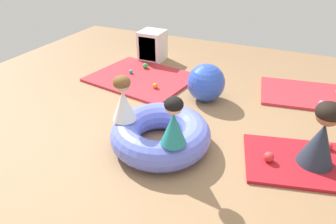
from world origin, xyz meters
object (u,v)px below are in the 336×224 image
Objects in this scene: play_ball_pink at (322,103)px; play_ball_orange at (155,86)px; inflatable_cushion at (161,134)px; play_ball_red_second at (329,146)px; child_in_teal at (174,122)px; child_in_white at (123,99)px; adult_seated at (322,135)px; storage_cube at (152,46)px; play_ball_green at (145,66)px; play_ball_teal at (131,72)px; exercise_ball_large at (206,83)px; play_ball_red at (269,157)px.

play_ball_orange reaches higher than play_ball_pink.
play_ball_red_second is at bearing 20.99° from inflatable_cushion.
inflatable_cushion is 2.24× the size of child_in_teal.
child_in_white reaches higher than adult_seated.
play_ball_pink is 0.14× the size of storage_cube.
play_ball_orange is 1.03× the size of play_ball_red_second.
play_ball_green is at bearing 157.36° from play_ball_red_second.
child_in_teal is at bearing -49.51° from play_ball_teal.
exercise_ball_large reaches higher than play_ball_teal.
child_in_teal is 1.12m from play_ball_red.
inflatable_cushion is 2.02× the size of storage_cube.
storage_cube is (-1.44, 1.11, 0.01)m from exercise_ball_large.
child_in_teal is at bearing 155.22° from child_in_white.
play_ball_pink is 0.97× the size of play_ball_orange.
adult_seated is at bearing -176.18° from child_in_white.
adult_seated is 8.92× the size of play_ball_pink.
play_ball_red_second is at bearing -85.16° from play_ball_pink.
play_ball_green reaches higher than play_ball_orange.
play_ball_teal is at bearing -89.71° from storage_cube.
storage_cube reaches higher than inflatable_cushion.
play_ball_red_second is (2.97, -1.24, -0.01)m from play_ball_green.
child_in_white is 0.73× the size of adult_seated.
play_ball_red is 2.15m from play_ball_orange.
play_ball_red is at bearing -29.91° from play_ball_orange.
inflatable_cushion is at bearing -57.45° from play_ball_green.
exercise_ball_large is at bearing 159.29° from play_ball_red_second.
play_ball_pink is at bearing 11.09° from play_ball_orange.
child_in_teal is at bearing -46.05° from inflatable_cushion.
adult_seated reaches higher than play_ball_red_second.
child_in_teal reaches higher than play_ball_teal.
child_in_white is 4.77× the size of play_ball_red.
storage_cube is (-2.50, 2.22, 0.19)m from play_ball_red.
storage_cube is at bearing -78.68° from child_in_white.
child_in_teal is 2.53m from play_ball_teal.
adult_seated is 1.31× the size of exercise_ball_large.
play_ball_orange is (-2.36, -0.46, 0.00)m from play_ball_pink.
play_ball_red is 2.94m from play_ball_green.
play_ball_green is 1.17× the size of play_ball_red_second.
play_ball_red_second is at bearing -20.71° from exercise_ball_large.
play_ball_pink is at bearing -72.40° from child_in_teal.
play_ball_teal is at bearing -110.00° from play_ball_green.
play_ball_red is at bearing -178.77° from child_in_white.
child_in_teal is 3.16m from storage_cube.
child_in_white is 6.46× the size of play_ball_red_second.
adult_seated is 0.46m from play_ball_red_second.
inflatable_cushion is 12.00× the size of play_ball_green.
play_ball_orange is (-2.31, 0.90, -0.31)m from adult_seated.
play_ball_red is 0.76m from play_ball_red_second.
play_ball_red_second is (2.14, 0.78, -0.50)m from child_in_white.
inflatable_cushion is 1.44m from play_ball_orange.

